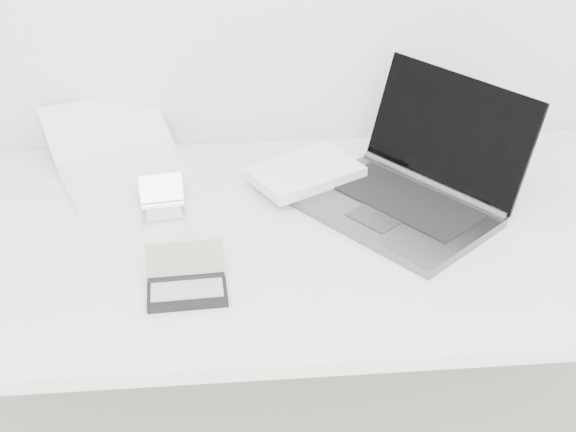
{
  "coord_description": "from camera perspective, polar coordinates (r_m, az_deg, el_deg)",
  "views": [
    {
      "loc": [
        -0.14,
        0.18,
        1.64
      ],
      "look_at": [
        -0.03,
        1.51,
        0.79
      ],
      "focal_mm": 50.0,
      "sensor_mm": 36.0,
      "label": 1
    }
  ],
  "objects": [
    {
      "name": "pda_silver",
      "position": [
        1.71,
        -8.85,
        0.56
      ],
      "size": [
        0.1,
        0.11,
        0.07
      ],
      "rotation": [
        0.0,
        0.0,
        0.13
      ],
      "color": "white",
      "rests_on": "desk"
    },
    {
      "name": "laptop_large",
      "position": [
        1.74,
        7.08,
        2.27
      ],
      "size": [
        0.61,
        0.52,
        0.25
      ],
      "rotation": [
        0.0,
        0.0,
        -0.88
      ],
      "color": "slate",
      "rests_on": "desk"
    },
    {
      "name": "desk",
      "position": [
        1.68,
        0.91,
        -2.29
      ],
      "size": [
        1.6,
        0.8,
        0.73
      ],
      "color": "white",
      "rests_on": "ground"
    },
    {
      "name": "netbook_open_white",
      "position": [
        1.88,
        -11.68,
        3.71
      ],
      "size": [
        0.39,
        0.43,
        0.11
      ],
      "rotation": [
        0.0,
        0.0,
        0.38
      ],
      "color": "white",
      "rests_on": "desk"
    },
    {
      "name": "palmtop_charcoal",
      "position": [
        1.48,
        -7.21,
        -4.91
      ],
      "size": [
        0.15,
        0.13,
        0.07
      ],
      "rotation": [
        0.0,
        0.0,
        0.05
      ],
      "color": "black",
      "rests_on": "desk"
    }
  ]
}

